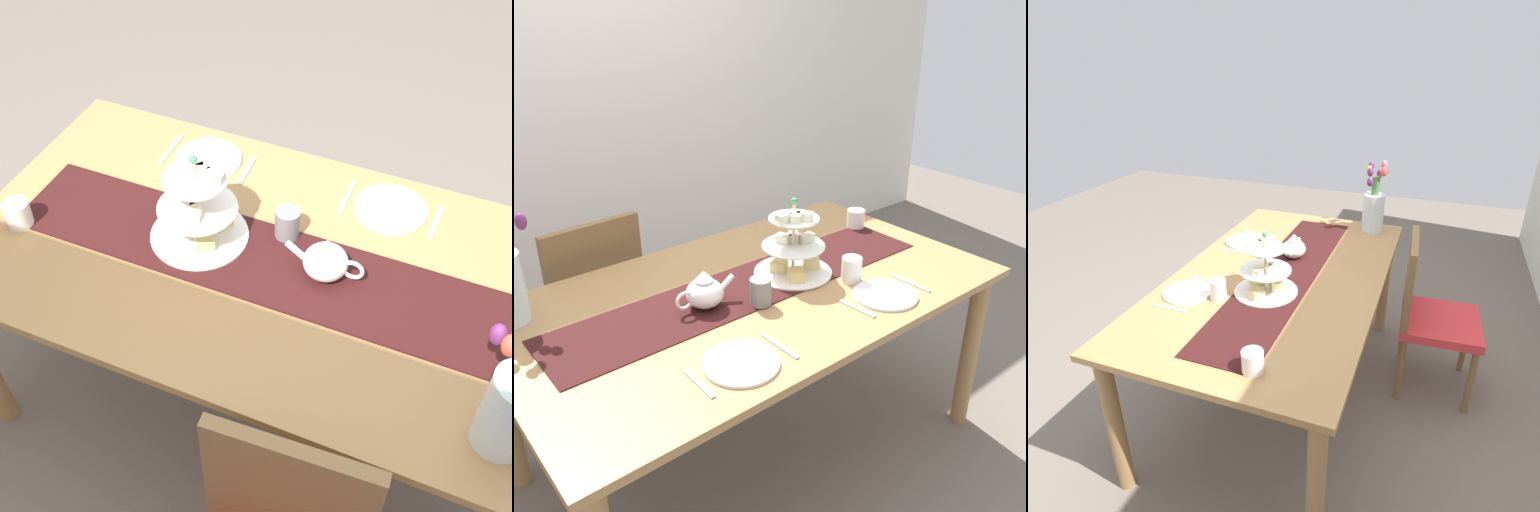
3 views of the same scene
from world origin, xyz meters
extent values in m
plane|color=#6B6056|center=(0.00, 0.00, 0.00)|extent=(8.00, 8.00, 0.00)
cube|color=#A37747|center=(0.00, 0.00, 0.75)|extent=(1.78, 1.02, 0.03)
cylinder|color=#A37747|center=(0.82, -0.44, 0.37)|extent=(0.07, 0.07, 0.73)
cube|color=brown|center=(-0.34, 0.62, 0.69)|extent=(0.42, 0.06, 0.45)
cube|color=black|center=(0.00, 0.02, 0.76)|extent=(1.53, 0.31, 0.00)
cylinder|color=beige|center=(0.20, 0.00, 0.91)|extent=(0.01, 0.01, 0.28)
cylinder|color=white|center=(0.20, 0.00, 0.77)|extent=(0.30, 0.30, 0.01)
cylinder|color=white|center=(0.20, 0.00, 0.88)|extent=(0.24, 0.24, 0.01)
cylinder|color=white|center=(0.20, 0.00, 0.99)|extent=(0.19, 0.19, 0.01)
cube|color=#E4D286|center=(0.28, -0.02, 0.79)|extent=(0.08, 0.09, 0.04)
cube|color=#D9CE79|center=(0.16, 0.04, 0.79)|extent=(0.08, 0.08, 0.04)
cube|color=#ECD075|center=(0.16, -0.06, 0.79)|extent=(0.08, 0.08, 0.04)
cube|color=beige|center=(0.26, -0.01, 0.90)|extent=(0.06, 0.04, 0.03)
cube|color=beige|center=(0.22, 0.03, 0.90)|extent=(0.06, 0.07, 0.03)
cube|color=beige|center=(0.18, 0.04, 0.90)|extent=(0.05, 0.06, 0.03)
cube|color=beige|center=(0.14, -0.01, 1.01)|extent=(0.06, 0.04, 0.03)
cube|color=beige|center=(0.18, -0.03, 1.01)|extent=(0.06, 0.07, 0.03)
cube|color=#F4E8C4|center=(0.21, -0.04, 1.01)|extent=(0.06, 0.07, 0.03)
sphere|color=#389356|center=(0.20, 0.00, 1.06)|extent=(0.02, 0.02, 0.02)
ellipsoid|color=white|center=(-0.20, 0.00, 0.82)|extent=(0.13, 0.13, 0.10)
cone|color=white|center=(-0.20, 0.00, 0.88)|extent=(0.06, 0.06, 0.04)
cylinder|color=white|center=(-0.11, 0.00, 0.83)|extent=(0.07, 0.02, 0.06)
torus|color=white|center=(-0.28, 0.00, 0.82)|extent=(0.07, 0.01, 0.07)
cylinder|color=silver|center=(-0.75, 0.33, 0.88)|extent=(0.13, 0.13, 0.24)
ellipsoid|color=#6B2860|center=(-0.66, 0.31, 1.10)|extent=(0.04, 0.04, 0.06)
ellipsoid|color=#EF4C38|center=(-0.68, 0.38, 1.16)|extent=(0.04, 0.04, 0.06)
cylinder|color=white|center=(0.73, 0.17, 0.80)|extent=(0.08, 0.08, 0.08)
cylinder|color=white|center=(-0.31, -0.34, 0.77)|extent=(0.23, 0.23, 0.01)
cube|color=silver|center=(-0.45, -0.34, 0.77)|extent=(0.02, 0.15, 0.01)
cube|color=silver|center=(-0.16, -0.34, 0.77)|extent=(0.02, 0.17, 0.01)
cylinder|color=white|center=(0.33, -0.34, 0.77)|extent=(0.23, 0.23, 0.01)
cube|color=silver|center=(0.19, -0.34, 0.77)|extent=(0.02, 0.15, 0.01)
cube|color=silver|center=(0.48, -0.34, 0.77)|extent=(0.02, 0.17, 0.01)
cylinder|color=slate|center=(-0.05, -0.11, 0.81)|extent=(0.08, 0.08, 0.09)
cylinder|color=white|center=(0.33, -0.18, 0.81)|extent=(0.08, 0.08, 0.09)
camera|label=1|loc=(-0.54, 1.28, 2.22)|focal=47.50mm
camera|label=2|loc=(-1.10, -1.44, 1.75)|focal=39.54mm
camera|label=3|loc=(1.83, 0.69, 1.79)|focal=30.40mm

